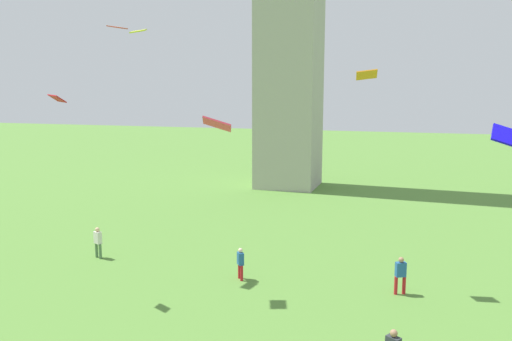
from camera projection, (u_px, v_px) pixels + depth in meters
name	position (u px, v px, depth m)	size (l,w,h in m)	color
person_0	(400.00, 273.00, 23.15)	(0.54, 0.44, 1.80)	red
person_1	(98.00, 241.00, 28.24)	(0.54, 0.43, 1.80)	#51754C
person_3	(240.00, 262.00, 24.98)	(0.46, 0.49, 1.65)	red
kite_flying_2	(367.00, 75.00, 23.06)	(1.01, 0.77, 0.51)	orange
kite_flying_4	(57.00, 98.00, 22.11)	(0.94, 0.80, 0.39)	red
kite_flying_5	(512.00, 138.00, 17.44)	(1.50, 0.86, 0.97)	#110AD8
kite_flying_6	(117.00, 27.00, 24.76)	(0.75, 0.97, 0.17)	#C64028
kite_flying_7	(217.00, 124.00, 16.27)	(1.12, 0.82, 0.58)	#E6354F
kite_flying_8	(138.00, 31.00, 22.58)	(1.00, 1.14, 0.32)	yellow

